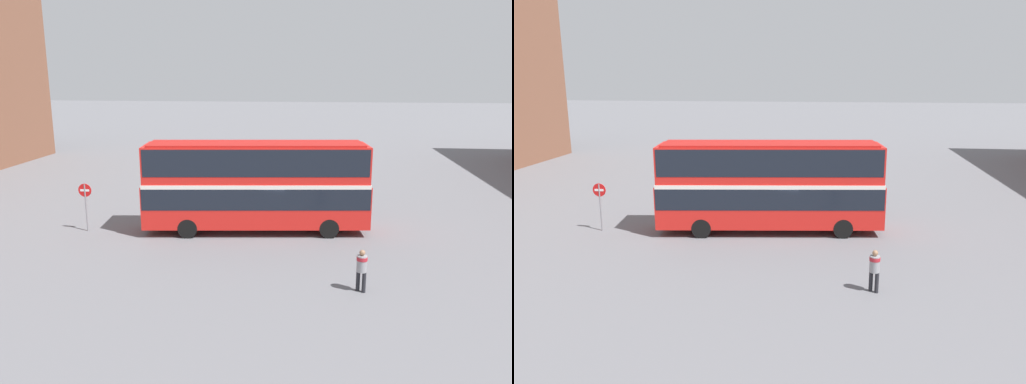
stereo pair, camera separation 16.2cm
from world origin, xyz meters
The scene contains 5 objects.
ground_plane centered at (0.00, 0.00, 0.00)m, with size 240.00×240.00×0.00m, color slate.
double_decker_bus centered at (-0.28, 0.01, 2.63)m, with size 11.53×3.80×4.61m.
pedestrian_foreground centered at (4.46, -6.90, 1.00)m, with size 0.56×0.56×1.64m.
parked_car_kerb_near centered at (-5.43, 10.83, 0.75)m, with size 4.45×1.80×1.45m.
no_entry_sign centered at (-8.96, -1.00, 1.71)m, with size 0.69×0.08×2.51m.
Camera 1 is at (2.54, -24.57, 7.98)m, focal length 35.00 mm.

